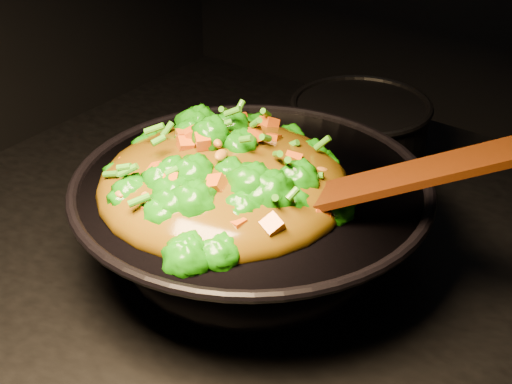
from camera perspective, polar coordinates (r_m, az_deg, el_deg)
The scene contains 4 objects.
wok at distance 0.99m, azimuth -0.34°, elevation -2.50°, with size 0.43×0.43×0.12m, color black, non-canonical shape.
stir_fry at distance 0.92m, azimuth -2.43°, elevation 2.94°, with size 0.30×0.30×0.11m, color #187708, non-canonical shape.
spatula at distance 0.86m, azimuth 9.82°, elevation 0.85°, with size 0.35×0.05×0.01m, color #3C1004.
back_pot at distance 1.21m, azimuth 7.48°, elevation 4.02°, with size 0.20×0.20×0.12m, color black.
Camera 1 is at (0.41, -0.74, 1.51)m, focal length 55.00 mm.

